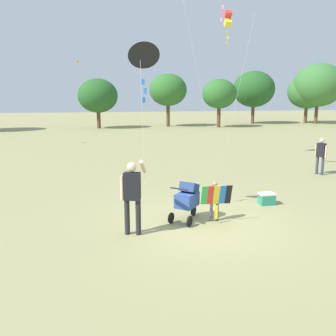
{
  "coord_description": "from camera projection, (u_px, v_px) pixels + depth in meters",
  "views": [
    {
      "loc": [
        -2.47,
        -8.31,
        3.24
      ],
      "look_at": [
        -0.7,
        0.95,
        1.3
      ],
      "focal_mm": 38.4,
      "sensor_mm": 36.0,
      "label": 1
    }
  ],
  "objects": [
    {
      "name": "person_adult_flyer",
      "position": [
        132.0,
        191.0,
        8.26
      ],
      "size": [
        0.65,
        0.52,
        1.81
      ],
      "color": "#232328",
      "rests_on": "ground"
    },
    {
      "name": "treeline_distant",
      "position": [
        172.0,
        88.0,
        36.47
      ],
      "size": [
        46.73,
        7.72,
        6.61
      ],
      "color": "brown",
      "rests_on": "ground"
    },
    {
      "name": "person_sitting_far",
      "position": [
        321.0,
        153.0,
        14.6
      ],
      "size": [
        0.33,
        0.43,
        1.51
      ],
      "color": "#33384C",
      "rests_on": "ground"
    },
    {
      "name": "child_with_butterfly_kite",
      "position": [
        215.0,
        197.0,
        9.2
      ],
      "size": [
        0.78,
        0.37,
        1.05
      ],
      "color": "#4C4C51",
      "rests_on": "ground"
    },
    {
      "name": "cooler_box",
      "position": [
        267.0,
        199.0,
        10.73
      ],
      "size": [
        0.45,
        0.33,
        0.35
      ],
      "color": "#288466",
      "rests_on": "ground"
    },
    {
      "name": "ground_plane",
      "position": [
        202.0,
        225.0,
        9.1
      ],
      "size": [
        120.0,
        120.0,
        0.0
      ],
      "primitive_type": "plane",
      "color": "#938E5B"
    },
    {
      "name": "kite_adult_black",
      "position": [
        144.0,
        56.0,
        8.85
      ],
      "size": [
        0.8,
        1.33,
        4.5
      ],
      "color": "black",
      "rests_on": "ground"
    },
    {
      "name": "distant_kites_cluster",
      "position": [
        85.0,
        1.0,
        26.94
      ],
      "size": [
        18.43,
        13.35,
        8.18
      ],
      "color": "#F4A319"
    },
    {
      "name": "stroller",
      "position": [
        187.0,
        198.0,
        9.3
      ],
      "size": [
        0.92,
        1.02,
        1.03
      ],
      "color": "black",
      "rests_on": "ground"
    },
    {
      "name": "kite_orange_delta",
      "position": [
        228.0,
        20.0,
        16.89
      ],
      "size": [
        0.56,
        2.31,
        7.11
      ],
      "color": "red",
      "rests_on": "ground"
    }
  ]
}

